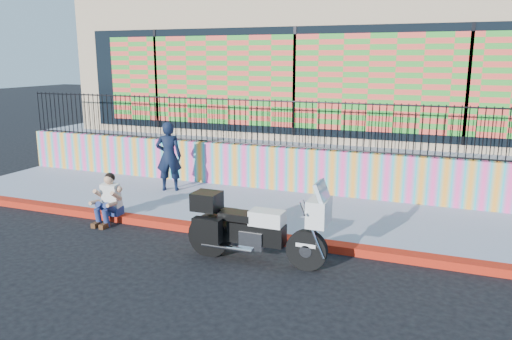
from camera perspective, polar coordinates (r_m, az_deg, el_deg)
The scene contains 10 objects.
ground at distance 10.01m, azimuth -2.98°, elevation -7.55°, with size 90.00×90.00×0.00m, color black.
red_curb at distance 9.98m, azimuth -2.98°, elevation -7.15°, with size 16.00×0.30×0.15m, color #9D0F0B.
sidewalk at distance 11.42m, azimuth 0.47°, elevation -4.54°, with size 16.00×3.00×0.15m, color #878DA2.
mural_wall at distance 12.72m, azimuth 3.07°, elevation 0.15°, with size 16.00×0.20×1.10m, color #FF4398.
metal_fence at distance 12.52m, azimuth 3.14°, elevation 5.29°, with size 15.80×0.04×1.20m, color black, non-canonical shape.
elevated_platform at distance 17.56m, azimuth 8.40°, elevation 3.27°, with size 16.00×10.00×1.25m, color #878DA2.
storefront_building at distance 17.12m, azimuth 8.52°, elevation 11.86°, with size 14.00×8.06×4.00m.
police_motorcycle at distance 8.59m, azimuth -0.23°, elevation -6.42°, with size 2.48×0.82×1.54m.
police_officer at distance 12.79m, azimuth -9.94°, elevation 1.56°, with size 0.64×0.42×1.76m, color black.
seated_man at distance 11.03m, azimuth -16.64°, elevation -3.69°, with size 0.54×0.71×1.06m.
Camera 1 is at (3.93, -8.52, 3.46)m, focal length 35.00 mm.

